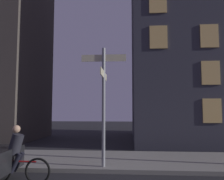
{
  "coord_description": "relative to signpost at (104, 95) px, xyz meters",
  "views": [
    {
      "loc": [
        -0.29,
        -1.98,
        2.03
      ],
      "look_at": [
        -0.89,
        5.96,
        2.72
      ],
      "focal_mm": 37.47,
      "sensor_mm": 36.0,
      "label": 1
    }
  ],
  "objects": [
    {
      "name": "sidewalk_kerb",
      "position": [
        1.19,
        1.33,
        -2.5
      ],
      "size": [
        40.0,
        3.43,
        0.14
      ],
      "primitive_type": "cube",
      "color": "gray",
      "rests_on": "ground_plane"
    },
    {
      "name": "signpost",
      "position": [
        0.0,
        0.0,
        0.0
      ],
      "size": [
        1.57,
        1.77,
        4.06
      ],
      "color": "gray",
      "rests_on": "sidewalk_kerb"
    },
    {
      "name": "cyclist",
      "position": [
        -2.24,
        -1.58,
        -1.82
      ],
      "size": [
        1.82,
        0.32,
        1.61
      ],
      "color": "black",
      "rests_on": "ground_plane"
    },
    {
      "name": "building_right_block",
      "position": [
        7.49,
        8.65,
        4.6
      ],
      "size": [
        12.75,
        9.5,
        14.34
      ],
      "color": "#383842",
      "rests_on": "ground_plane"
    }
  ]
}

